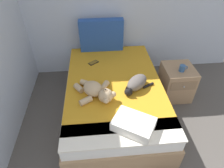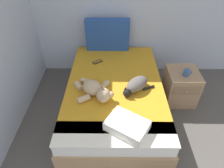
% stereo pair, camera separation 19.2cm
% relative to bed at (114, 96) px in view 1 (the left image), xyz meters
% --- Properties ---
extents(ground_plane, '(9.77, 9.77, 0.00)m').
position_rel_bed_xyz_m(ground_plane, '(0.46, -0.92, -0.25)').
color(ground_plane, '#4C4742').
extents(bed, '(1.29, 1.95, 0.51)m').
position_rel_bed_xyz_m(bed, '(0.00, 0.00, 0.00)').
color(bed, '#9E7A56').
rests_on(bed, ground_plane).
extents(patterned_cushion, '(0.68, 0.14, 0.50)m').
position_rel_bed_xyz_m(patterned_cushion, '(-0.11, 0.88, 0.51)').
color(patterned_cushion, '#264C99').
rests_on(patterned_cushion, bed).
extents(cat, '(0.41, 0.38, 0.15)m').
position_rel_bed_xyz_m(cat, '(0.26, -0.14, 0.33)').
color(cat, '#59514C').
rests_on(cat, bed).
extents(teddy_bear, '(0.51, 0.50, 0.18)m').
position_rel_bed_xyz_m(teddy_bear, '(-0.24, -0.25, 0.34)').
color(teddy_bear, tan).
rests_on(teddy_bear, bed).
extents(cell_phone, '(0.16, 0.14, 0.01)m').
position_rel_bed_xyz_m(cell_phone, '(-0.26, 0.48, 0.27)').
color(cell_phone, black).
rests_on(cell_phone, bed).
extents(throw_pillow, '(0.49, 0.45, 0.11)m').
position_rel_bed_xyz_m(throw_pillow, '(0.12, -0.76, 0.32)').
color(throw_pillow, white).
rests_on(throw_pillow, bed).
extents(nightstand, '(0.44, 0.49, 0.51)m').
position_rel_bed_xyz_m(nightstand, '(0.98, 0.22, 0.00)').
color(nightstand, '#9E7A56').
rests_on(nightstand, ground_plane).
extents(mug, '(0.12, 0.08, 0.09)m').
position_rel_bed_xyz_m(mug, '(0.98, 0.16, 0.31)').
color(mug, '#33598C').
rests_on(mug, nightstand).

